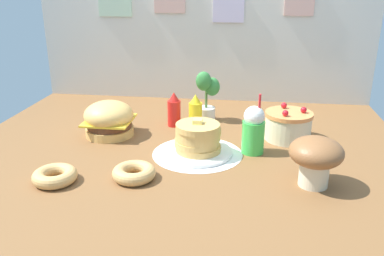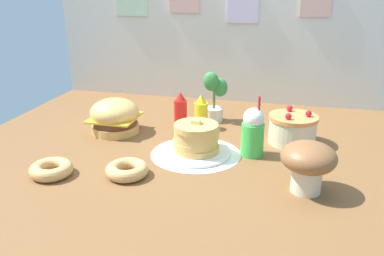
{
  "view_description": "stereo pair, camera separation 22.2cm",
  "coord_description": "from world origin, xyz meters",
  "px_view_note": "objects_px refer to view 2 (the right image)",
  "views": [
    {
      "loc": [
        0.33,
        -1.99,
        0.89
      ],
      "look_at": [
        0.05,
        0.08,
        0.12
      ],
      "focal_mm": 38.09,
      "sensor_mm": 36.0,
      "label": 1
    },
    {
      "loc": [
        0.55,
        -1.95,
        0.89
      ],
      "look_at": [
        0.05,
        0.08,
        0.12
      ],
      "focal_mm": 38.09,
      "sensor_mm": 36.0,
      "label": 2
    }
  ],
  "objects_px": {
    "ketchup_bottle": "(180,110)",
    "cream_soda_cup": "(253,132)",
    "pancake_stack": "(196,140)",
    "donut_chocolate": "(127,170)",
    "burger": "(115,117)",
    "potted_plant": "(214,95)",
    "donut_pink_glaze": "(51,169)",
    "mushroom_stool": "(308,162)",
    "layer_cake": "(292,129)",
    "mustard_bottle": "(201,113)"
  },
  "relations": [
    {
      "from": "donut_chocolate",
      "to": "layer_cake",
      "type": "bearing_deg",
      "value": 39.03
    },
    {
      "from": "pancake_stack",
      "to": "ketchup_bottle",
      "type": "xyz_separation_m",
      "value": [
        -0.2,
        0.43,
        0.02
      ]
    },
    {
      "from": "cream_soda_cup",
      "to": "donut_pink_glaze",
      "type": "xyz_separation_m",
      "value": [
        -0.91,
        -0.47,
        -0.1
      ]
    },
    {
      "from": "pancake_stack",
      "to": "mustard_bottle",
      "type": "relative_size",
      "value": 1.7
    },
    {
      "from": "cream_soda_cup",
      "to": "mushroom_stool",
      "type": "xyz_separation_m",
      "value": [
        0.27,
        -0.34,
        0.01
      ]
    },
    {
      "from": "burger",
      "to": "mushroom_stool",
      "type": "relative_size",
      "value": 1.21
    },
    {
      "from": "ketchup_bottle",
      "to": "mustard_bottle",
      "type": "bearing_deg",
      "value": -11.04
    },
    {
      "from": "pancake_stack",
      "to": "mushroom_stool",
      "type": "xyz_separation_m",
      "value": [
        0.56,
        -0.28,
        0.06
      ]
    },
    {
      "from": "burger",
      "to": "cream_soda_cup",
      "type": "xyz_separation_m",
      "value": [
        0.85,
        -0.15,
        0.03
      ]
    },
    {
      "from": "pancake_stack",
      "to": "donut_chocolate",
      "type": "height_order",
      "value": "pancake_stack"
    },
    {
      "from": "mustard_bottle",
      "to": "mushroom_stool",
      "type": "xyz_separation_m",
      "value": [
        0.63,
        -0.68,
        0.04
      ]
    },
    {
      "from": "pancake_stack",
      "to": "mustard_bottle",
      "type": "height_order",
      "value": "mustard_bottle"
    },
    {
      "from": "mustard_bottle",
      "to": "donut_chocolate",
      "type": "height_order",
      "value": "mustard_bottle"
    },
    {
      "from": "burger",
      "to": "layer_cake",
      "type": "xyz_separation_m",
      "value": [
        1.05,
        0.08,
        -0.02
      ]
    },
    {
      "from": "cream_soda_cup",
      "to": "potted_plant",
      "type": "distance_m",
      "value": 0.58
    },
    {
      "from": "ketchup_bottle",
      "to": "layer_cake",
      "type": "bearing_deg",
      "value": -11.37
    },
    {
      "from": "ketchup_bottle",
      "to": "pancake_stack",
      "type": "bearing_deg",
      "value": -64.43
    },
    {
      "from": "mustard_bottle",
      "to": "potted_plant",
      "type": "xyz_separation_m",
      "value": [
        0.05,
        0.16,
        0.08
      ]
    },
    {
      "from": "pancake_stack",
      "to": "mushroom_stool",
      "type": "height_order",
      "value": "mushroom_stool"
    },
    {
      "from": "burger",
      "to": "potted_plant",
      "type": "distance_m",
      "value": 0.65
    },
    {
      "from": "pancake_stack",
      "to": "donut_pink_glaze",
      "type": "bearing_deg",
      "value": -146.38
    },
    {
      "from": "burger",
      "to": "donut_chocolate",
      "type": "height_order",
      "value": "burger"
    },
    {
      "from": "cream_soda_cup",
      "to": "donut_chocolate",
      "type": "bearing_deg",
      "value": -144.83
    },
    {
      "from": "mustard_bottle",
      "to": "mushroom_stool",
      "type": "bearing_deg",
      "value": -47.21
    },
    {
      "from": "pancake_stack",
      "to": "donut_pink_glaze",
      "type": "xyz_separation_m",
      "value": [
        -0.62,
        -0.41,
        -0.05
      ]
    },
    {
      "from": "donut_pink_glaze",
      "to": "ketchup_bottle",
      "type": "bearing_deg",
      "value": 63.72
    },
    {
      "from": "ketchup_bottle",
      "to": "cream_soda_cup",
      "type": "height_order",
      "value": "cream_soda_cup"
    },
    {
      "from": "cream_soda_cup",
      "to": "layer_cake",
      "type": "bearing_deg",
      "value": 47.69
    },
    {
      "from": "cream_soda_cup",
      "to": "donut_chocolate",
      "type": "xyz_separation_m",
      "value": [
        -0.55,
        -0.39,
        -0.1
      ]
    },
    {
      "from": "pancake_stack",
      "to": "ketchup_bottle",
      "type": "distance_m",
      "value": 0.47
    },
    {
      "from": "potted_plant",
      "to": "cream_soda_cup",
      "type": "bearing_deg",
      "value": -58.4
    },
    {
      "from": "donut_pink_glaze",
      "to": "burger",
      "type": "bearing_deg",
      "value": 84.67
    },
    {
      "from": "mustard_bottle",
      "to": "donut_pink_glaze",
      "type": "bearing_deg",
      "value": -124.39
    },
    {
      "from": "layer_cake",
      "to": "ketchup_bottle",
      "type": "distance_m",
      "value": 0.71
    },
    {
      "from": "layer_cake",
      "to": "cream_soda_cup",
      "type": "relative_size",
      "value": 0.83
    },
    {
      "from": "pancake_stack",
      "to": "donut_pink_glaze",
      "type": "height_order",
      "value": "pancake_stack"
    },
    {
      "from": "pancake_stack",
      "to": "donut_pink_glaze",
      "type": "relative_size",
      "value": 1.83
    },
    {
      "from": "donut_pink_glaze",
      "to": "donut_chocolate",
      "type": "relative_size",
      "value": 1.0
    },
    {
      "from": "cream_soda_cup",
      "to": "potted_plant",
      "type": "xyz_separation_m",
      "value": [
        -0.3,
        0.5,
        0.05
      ]
    },
    {
      "from": "mustard_bottle",
      "to": "potted_plant",
      "type": "distance_m",
      "value": 0.18
    },
    {
      "from": "ketchup_bottle",
      "to": "cream_soda_cup",
      "type": "xyz_separation_m",
      "value": [
        0.5,
        -0.36,
        0.03
      ]
    },
    {
      "from": "burger",
      "to": "mushroom_stool",
      "type": "bearing_deg",
      "value": -23.47
    },
    {
      "from": "donut_pink_glaze",
      "to": "cream_soda_cup",
      "type": "bearing_deg",
      "value": 27.42
    },
    {
      "from": "burger",
      "to": "donut_pink_glaze",
      "type": "xyz_separation_m",
      "value": [
        -0.06,
        -0.62,
        -0.07
      ]
    },
    {
      "from": "pancake_stack",
      "to": "mushroom_stool",
      "type": "relative_size",
      "value": 1.55
    },
    {
      "from": "pancake_stack",
      "to": "donut_chocolate",
      "type": "distance_m",
      "value": 0.42
    },
    {
      "from": "potted_plant",
      "to": "burger",
      "type": "bearing_deg",
      "value": -147.38
    },
    {
      "from": "donut_pink_glaze",
      "to": "mushroom_stool",
      "type": "distance_m",
      "value": 1.19
    },
    {
      "from": "pancake_stack",
      "to": "donut_chocolate",
      "type": "bearing_deg",
      "value": -128.52
    },
    {
      "from": "layer_cake",
      "to": "cream_soda_cup",
      "type": "height_order",
      "value": "cream_soda_cup"
    }
  ]
}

